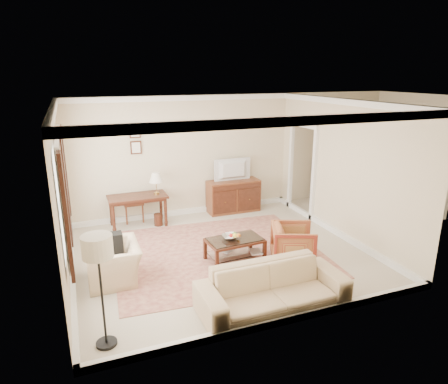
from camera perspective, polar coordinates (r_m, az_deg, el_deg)
room_shell at (r=7.19m, az=-0.63°, el=9.32°), size 5.51×5.01×2.91m
annex_bedroom at (r=10.93m, az=19.75°, el=-0.55°), size 3.00×2.70×2.90m
window_front at (r=6.26m, az=-22.00°, el=-1.69°), size 0.12×1.56×1.80m
window_rear at (r=7.80m, az=-22.00°, el=1.79°), size 0.12×1.56×1.80m
doorway at (r=9.97m, az=11.04°, el=2.93°), size 0.10×1.12×2.25m
rug at (r=7.91m, az=-0.95°, el=-8.66°), size 4.15×3.62×0.01m
writing_desk at (r=9.27m, az=-12.25°, el=-1.19°), size 1.32×0.66×0.72m
desk_chair at (r=9.62m, az=-12.92°, el=-1.10°), size 0.47×0.47×1.05m
desk_lamp at (r=9.24m, az=-9.66°, el=1.24°), size 0.32×0.32×0.50m
framed_prints at (r=9.37m, az=-12.54°, el=7.36°), size 0.25×0.04×0.68m
sideboard at (r=10.09m, az=1.33°, el=-0.56°), size 1.31×0.50×0.81m
tv at (r=9.85m, az=1.41°, el=4.15°), size 0.90×0.52×0.12m
coffee_table at (r=7.50m, az=1.55°, el=-7.41°), size 1.07×0.67×0.44m
fruit_bowl at (r=7.43m, az=0.94°, el=-6.32°), size 0.42×0.42×0.10m
book_a at (r=7.55m, az=-0.38°, el=-8.56°), size 0.26×0.17×0.38m
book_b at (r=7.58m, az=3.79°, el=-8.52°), size 0.28×0.09×0.38m
striped_armchair at (r=7.56m, az=9.84°, el=-6.99°), size 0.95×0.97×0.78m
club_armchair at (r=7.03m, az=-15.58°, el=-8.88°), size 0.65×0.99×0.86m
backpack at (r=6.99m, az=-15.61°, el=-6.85°), size 0.23×0.33×0.40m
sofa at (r=6.07m, az=7.01°, el=-12.58°), size 2.24×0.66×0.87m
floor_lamp at (r=5.12m, az=-17.57°, el=-8.57°), size 0.38×0.38×1.53m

